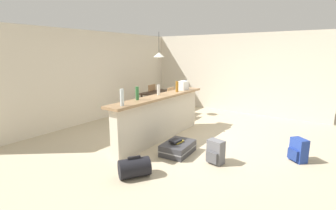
{
  "coord_description": "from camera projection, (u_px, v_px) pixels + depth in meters",
  "views": [
    {
      "loc": [
        -4.78,
        -2.59,
        1.91
      ],
      "look_at": [
        -0.22,
        0.5,
        0.74
      ],
      "focal_mm": 26.35,
      "sensor_mm": 36.0,
      "label": 1
    }
  ],
  "objects": [
    {
      "name": "bottle_clear",
      "position": [
        122.0,
        97.0,
        4.26
      ],
      "size": [
        0.07,
        0.07,
        0.3
      ],
      "primitive_type": "cylinder",
      "color": "silver",
      "rests_on": "bar_countertop"
    },
    {
      "name": "book_stack",
      "position": [
        176.0,
        141.0,
        4.72
      ],
      "size": [
        0.29,
        0.18,
        0.06
      ],
      "color": "gold",
      "rests_on": "suitcase_flat_charcoal"
    },
    {
      "name": "dining_chair_far_side",
      "position": [
        149.0,
        97.0,
        7.85
      ],
      "size": [
        0.45,
        0.45,
        0.93
      ],
      "color": "#9E754C",
      "rests_on": "ground_plane"
    },
    {
      "name": "wall_right",
      "position": [
        229.0,
        73.0,
        8.06
      ],
      "size": [
        0.1,
        6.0,
        2.5
      ],
      "primitive_type": "cube",
      "color": "beige",
      "rests_on": "ground_plane"
    },
    {
      "name": "bar_countertop",
      "position": [
        161.0,
        97.0,
        5.34
      ],
      "size": [
        2.96,
        0.4,
        0.05
      ],
      "primitive_type": "cube",
      "color": "#93704C",
      "rests_on": "partition_half_wall"
    },
    {
      "name": "bottle_green",
      "position": [
        137.0,
        93.0,
        4.8
      ],
      "size": [
        0.07,
        0.07,
        0.26
      ],
      "primitive_type": "cylinder",
      "color": "#2D6B38",
      "rests_on": "bar_countertop"
    },
    {
      "name": "duffel_bag_black",
      "position": [
        134.0,
        168.0,
        3.85
      ],
      "size": [
        0.57,
        0.52,
        0.34
      ],
      "color": "black",
      "rests_on": "ground_plane"
    },
    {
      "name": "dining_table",
      "position": [
        161.0,
        95.0,
        7.49
      ],
      "size": [
        1.1,
        0.8,
        0.74
      ],
      "color": "#332319",
      "rests_on": "ground_plane"
    },
    {
      "name": "suitcase_flat_charcoal",
      "position": [
        178.0,
        148.0,
        4.75
      ],
      "size": [
        0.85,
        0.55,
        0.22
      ],
      "color": "#38383D",
      "rests_on": "ground_plane"
    },
    {
      "name": "bottle_amber",
      "position": [
        177.0,
        86.0,
        5.8
      ],
      "size": [
        0.07,
        0.07,
        0.25
      ],
      "primitive_type": "cylinder",
      "color": "#9E661E",
      "rests_on": "bar_countertop"
    },
    {
      "name": "bottle_blue",
      "position": [
        185.0,
        84.0,
        6.36
      ],
      "size": [
        0.06,
        0.06,
        0.21
      ],
      "primitive_type": "cylinder",
      "color": "#284C89",
      "rests_on": "bar_countertop"
    },
    {
      "name": "bottle_white",
      "position": [
        159.0,
        90.0,
        5.35
      ],
      "size": [
        0.06,
        0.06,
        0.23
      ],
      "primitive_type": "cylinder",
      "color": "silver",
      "rests_on": "bar_countertop"
    },
    {
      "name": "backpack_blue",
      "position": [
        298.0,
        150.0,
        4.39
      ],
      "size": [
        0.34,
        0.34,
        0.42
      ],
      "color": "#233D93",
      "rests_on": "ground_plane"
    },
    {
      "name": "pendant_lamp",
      "position": [
        159.0,
        55.0,
        7.31
      ],
      "size": [
        0.34,
        0.34,
        0.76
      ],
      "color": "black"
    },
    {
      "name": "partition_half_wall",
      "position": [
        161.0,
        119.0,
        5.44
      ],
      "size": [
        2.8,
        0.2,
        0.95
      ],
      "primitive_type": "cube",
      "color": "beige",
      "rests_on": "ground_plane"
    },
    {
      "name": "wall_back",
      "position": [
        99.0,
        76.0,
        7.11
      ],
      "size": [
        6.6,
        0.1,
        2.5
      ],
      "primitive_type": "cube",
      "color": "beige",
      "rests_on": "ground_plane"
    },
    {
      "name": "ground_plane",
      "position": [
        191.0,
        138.0,
        5.69
      ],
      "size": [
        13.0,
        13.0,
        0.05
      ],
      "primitive_type": "cube",
      "color": "#BCAD8E"
    },
    {
      "name": "backpack_grey",
      "position": [
        215.0,
        152.0,
        4.32
      ],
      "size": [
        0.29,
        0.31,
        0.42
      ],
      "color": "slate",
      "rests_on": "ground_plane"
    },
    {
      "name": "grocery_bag",
      "position": [
        183.0,
        86.0,
        6.1
      ],
      "size": [
        0.26,
        0.18,
        0.22
      ],
      "primitive_type": "cube",
      "color": "silver",
      "rests_on": "bar_countertop"
    },
    {
      "name": "dining_chair_near_partition",
      "position": [
        174.0,
        102.0,
        7.14
      ],
      "size": [
        0.45,
        0.45,
        0.93
      ],
      "color": "#9E754C",
      "rests_on": "ground_plane"
    }
  ]
}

